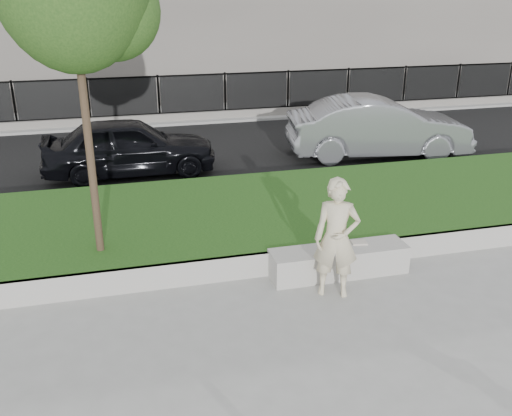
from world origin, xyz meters
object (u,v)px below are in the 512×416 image
object	(u,v)px
stone_bench	(339,261)
book	(359,242)
man	(336,238)
car_silver	(378,127)
car_dark	(129,146)

from	to	relation	value
stone_bench	book	size ratio (longest dim) A/B	9.10
man	car_silver	world-z (taller)	man
man	car_dark	size ratio (longest dim) A/B	0.44
book	car_dark	world-z (taller)	car_dark
car_dark	car_silver	bearing A→B (deg)	-90.70
man	stone_bench	bearing A→B (deg)	83.70
book	man	bearing A→B (deg)	-127.81
stone_bench	car_dark	world-z (taller)	car_dark
man	book	xyz separation A→B (m)	(0.67, 0.64, -0.44)
book	stone_bench	bearing A→B (deg)	-157.69
car_dark	car_silver	world-z (taller)	car_silver
book	car_dark	size ratio (longest dim) A/B	0.06
stone_bench	man	world-z (taller)	man
book	car_silver	distance (m)	6.61
man	car_silver	xyz separation A→B (m)	(3.79, 6.45, -0.08)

